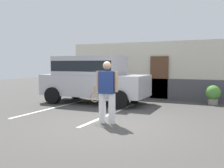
# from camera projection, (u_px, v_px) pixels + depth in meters

# --- Properties ---
(ground_plane) EXTENTS (40.00, 40.00, 0.00)m
(ground_plane) POSITION_uv_depth(u_px,v_px,m) (112.00, 125.00, 7.05)
(ground_plane) COLOR #423F3D
(parking_stripe_0) EXTENTS (0.12, 4.40, 0.01)m
(parking_stripe_0) POSITION_uv_depth(u_px,v_px,m) (53.00, 108.00, 9.78)
(parking_stripe_0) COLOR silver
(parking_stripe_0) RESTS_ON ground_plane
(parking_stripe_1) EXTENTS (0.12, 4.40, 0.01)m
(parking_stripe_1) POSITION_uv_depth(u_px,v_px,m) (113.00, 113.00, 8.69)
(parking_stripe_1) COLOR silver
(parking_stripe_1) RESTS_ON ground_plane
(house_frontage) EXTENTS (10.27, 0.40, 2.84)m
(house_frontage) POSITION_uv_depth(u_px,v_px,m) (164.00, 72.00, 12.47)
(house_frontage) COLOR beige
(house_frontage) RESTS_ON ground_plane
(parked_suv) EXTENTS (4.65, 2.25, 2.05)m
(parked_suv) POSITION_uv_depth(u_px,v_px,m) (93.00, 77.00, 10.98)
(parked_suv) COLOR #B7B7BC
(parked_suv) RESTS_ON ground_plane
(tennis_player_man) EXTENTS (0.92, 0.33, 1.78)m
(tennis_player_man) POSITION_uv_depth(u_px,v_px,m) (107.00, 92.00, 7.17)
(tennis_player_man) COLOR white
(tennis_player_man) RESTS_ON ground_plane
(potted_plant_by_porch) EXTENTS (0.63, 0.63, 0.83)m
(potted_plant_by_porch) POSITION_uv_depth(u_px,v_px,m) (213.00, 94.00, 10.57)
(potted_plant_by_porch) COLOR gray
(potted_plant_by_porch) RESTS_ON ground_plane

